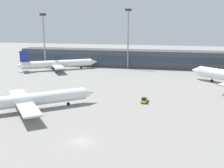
# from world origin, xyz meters

# --- Properties ---
(ground_plane) EXTENTS (400.00, 400.00, 0.00)m
(ground_plane) POSITION_xyz_m (0.00, 40.00, 0.00)
(ground_plane) COLOR gray
(terminal_building) EXTENTS (131.50, 12.13, 9.00)m
(terminal_building) POSITION_xyz_m (0.00, 96.85, 4.50)
(terminal_building) COLOR #3F4247
(terminal_building) RESTS_ON ground_plane
(airplane_near) EXTENTS (32.56, 27.92, 9.80)m
(airplane_near) POSITION_xyz_m (-20.49, 15.75, 2.99)
(airplane_near) COLOR white
(airplane_near) RESTS_ON ground_plane
(airplane_far) EXTENTS (36.18, 26.51, 10.20)m
(airplane_far) POSITION_xyz_m (-38.72, 78.40, 3.11)
(airplane_far) COLOR white
(airplane_far) RESTS_ON ground_plane
(baggage_tug_yellow) EXTENTS (2.11, 3.73, 1.75)m
(baggage_tug_yellow) POSITION_xyz_m (9.63, 30.15, 0.80)
(baggage_tug_yellow) COLOR yellow
(baggage_tug_yellow) RESTS_ON ground_plane
(floodlight_tower_west) EXTENTS (3.20, 0.80, 30.05)m
(floodlight_tower_west) POSITION_xyz_m (-5.36, 90.20, 17.11)
(floodlight_tower_west) COLOR gray
(floodlight_tower_west) RESTS_ON ground_plane
(floodlight_tower_east) EXTENTS (3.20, 0.80, 27.88)m
(floodlight_tower_east) POSITION_xyz_m (-47.66, 82.52, 15.99)
(floodlight_tower_east) COLOR gray
(floodlight_tower_east) RESTS_ON ground_plane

